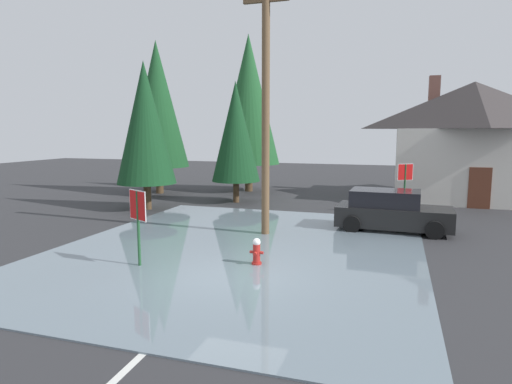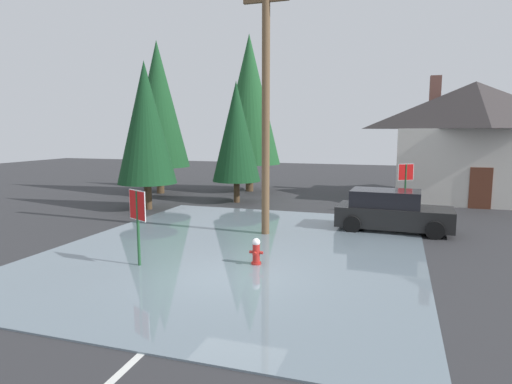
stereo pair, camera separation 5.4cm
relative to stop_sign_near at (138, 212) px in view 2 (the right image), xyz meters
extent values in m
cube|color=#2D2D30|center=(2.72, -0.03, -1.58)|extent=(80.00, 80.00, 0.10)
cube|color=slate|center=(2.01, 2.56, -1.51)|extent=(11.19, 13.56, 0.04)
cube|color=silver|center=(3.43, -2.11, -1.52)|extent=(4.22, 0.35, 0.01)
cylinder|color=#1E4C28|center=(0.00, 0.00, -0.47)|extent=(0.08, 0.08, 2.12)
cube|color=white|center=(0.00, 0.00, 0.20)|extent=(0.74, 0.41, 0.83)
cube|color=red|center=(0.00, 0.00, 0.20)|extent=(0.71, 0.39, 0.78)
cylinder|color=#AD231E|center=(3.05, 1.10, -1.48)|extent=(0.28, 0.28, 0.09)
cylinder|color=#AD231E|center=(3.05, 1.10, -1.18)|extent=(0.20, 0.20, 0.51)
sphere|color=white|center=(3.05, 1.10, -0.86)|extent=(0.22, 0.22, 0.22)
cylinder|color=#AD231E|center=(2.90, 1.10, -1.15)|extent=(0.09, 0.08, 0.08)
cylinder|color=#AD231E|center=(3.20, 1.10, -1.15)|extent=(0.09, 0.08, 0.08)
cylinder|color=#AD231E|center=(3.05, 0.95, -1.15)|extent=(0.10, 0.09, 0.10)
cylinder|color=brown|center=(2.23, 4.72, 2.83)|extent=(0.28, 0.28, 8.71)
cube|color=brown|center=(2.23, 4.72, 6.59)|extent=(1.60, 0.14, 0.14)
cylinder|color=#1E4C28|center=(7.05, 10.55, -0.40)|extent=(0.08, 0.08, 2.25)
cube|color=white|center=(7.05, 10.55, 0.37)|extent=(0.67, 0.38, 0.75)
cube|color=red|center=(7.05, 10.55, 0.37)|extent=(0.63, 0.36, 0.71)
cube|color=beige|center=(10.50, 16.35, 0.40)|extent=(7.81, 6.63, 3.85)
pyramid|color=#332D2D|center=(10.50, 16.35, 3.58)|extent=(8.43, 7.16, 2.50)
cube|color=brown|center=(8.55, 17.53, 4.20)|extent=(0.60, 0.60, 2.25)
cube|color=#592D1E|center=(10.51, 13.04, -0.53)|extent=(1.00, 0.07, 2.00)
cube|color=black|center=(6.64, 6.81, -0.98)|extent=(4.24, 1.98, 0.74)
cube|color=black|center=(6.31, 6.83, -0.30)|extent=(2.57, 1.69, 0.61)
cylinder|color=black|center=(8.10, 7.64, -1.21)|extent=(0.65, 0.25, 0.64)
cylinder|color=black|center=(8.01, 5.85, -1.21)|extent=(0.65, 0.25, 0.64)
cylinder|color=black|center=(5.27, 7.77, -1.21)|extent=(0.65, 0.25, 0.64)
cylinder|color=black|center=(5.19, 5.98, -1.21)|extent=(0.65, 0.25, 0.64)
cylinder|color=#4C3823|center=(-6.91, 13.09, -0.72)|extent=(0.45, 0.45, 1.61)
cone|color=#194723|center=(-6.91, 13.09, 3.75)|extent=(3.58, 3.58, 7.34)
cylinder|color=#4C3823|center=(-2.09, 15.60, -0.67)|extent=(0.48, 0.48, 1.71)
cone|color=#1E5128|center=(-2.09, 15.60, 4.08)|extent=(3.80, 3.80, 7.79)
cylinder|color=#4C3823|center=(-1.33, 11.28, -0.96)|extent=(0.31, 0.31, 1.13)
cone|color=#143D1E|center=(-1.33, 11.28, 2.17)|extent=(2.51, 2.51, 5.14)
cylinder|color=#4C3823|center=(-4.64, 8.03, -0.90)|extent=(0.35, 0.35, 1.25)
cone|color=#143D1E|center=(-4.64, 8.03, 2.58)|extent=(2.78, 2.78, 5.71)
camera|label=1|loc=(6.68, -10.28, 2.20)|focal=30.97mm
camera|label=2|loc=(6.73, -10.26, 2.20)|focal=30.97mm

